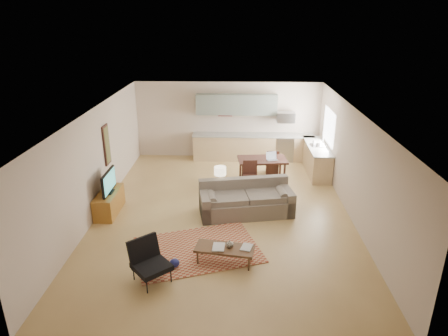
{
  "coord_description": "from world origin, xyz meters",
  "views": [
    {
      "loc": [
        0.32,
        -9.32,
        4.88
      ],
      "look_at": [
        0.0,
        0.3,
        1.15
      ],
      "focal_mm": 32.0,
      "sensor_mm": 36.0,
      "label": 1
    }
  ],
  "objects_px": {
    "armchair": "(151,263)",
    "dining_table": "(262,170)",
    "sofa": "(246,199)",
    "console_table": "(220,195)",
    "tv_credenza": "(109,202)",
    "coffee_table": "(225,255)"
  },
  "relations": [
    {
      "from": "sofa",
      "to": "dining_table",
      "type": "distance_m",
      "value": 2.24
    },
    {
      "from": "tv_credenza",
      "to": "dining_table",
      "type": "bearing_deg",
      "value": 28.47
    },
    {
      "from": "coffee_table",
      "to": "dining_table",
      "type": "xyz_separation_m",
      "value": [
        1.01,
        4.39,
        0.19
      ]
    },
    {
      "from": "sofa",
      "to": "coffee_table",
      "type": "xyz_separation_m",
      "value": [
        -0.49,
        -2.22,
        -0.25
      ]
    },
    {
      "from": "sofa",
      "to": "tv_credenza",
      "type": "height_order",
      "value": "sofa"
    },
    {
      "from": "tv_credenza",
      "to": "dining_table",
      "type": "height_order",
      "value": "dining_table"
    },
    {
      "from": "coffee_table",
      "to": "tv_credenza",
      "type": "distance_m",
      "value": 3.77
    },
    {
      "from": "tv_credenza",
      "to": "sofa",
      "type": "bearing_deg",
      "value": 0.79
    },
    {
      "from": "armchair",
      "to": "tv_credenza",
      "type": "height_order",
      "value": "armchair"
    },
    {
      "from": "sofa",
      "to": "armchair",
      "type": "height_order",
      "value": "sofa"
    },
    {
      "from": "armchair",
      "to": "console_table",
      "type": "bearing_deg",
      "value": 28.87
    },
    {
      "from": "armchair",
      "to": "dining_table",
      "type": "distance_m",
      "value": 5.6
    },
    {
      "from": "tv_credenza",
      "to": "dining_table",
      "type": "xyz_separation_m",
      "value": [
        4.1,
        2.22,
        0.08
      ]
    },
    {
      "from": "coffee_table",
      "to": "armchair",
      "type": "xyz_separation_m",
      "value": [
        -1.39,
        -0.66,
        0.23
      ]
    },
    {
      "from": "coffee_table",
      "to": "dining_table",
      "type": "bearing_deg",
      "value": 86.56
    },
    {
      "from": "coffee_table",
      "to": "dining_table",
      "type": "height_order",
      "value": "dining_table"
    },
    {
      "from": "coffee_table",
      "to": "armchair",
      "type": "distance_m",
      "value": 1.56
    },
    {
      "from": "coffee_table",
      "to": "tv_credenza",
      "type": "xyz_separation_m",
      "value": [
        -3.09,
        2.17,
        0.11
      ]
    },
    {
      "from": "sofa",
      "to": "dining_table",
      "type": "bearing_deg",
      "value": 65.98
    },
    {
      "from": "armchair",
      "to": "dining_table",
      "type": "height_order",
      "value": "armchair"
    },
    {
      "from": "dining_table",
      "to": "console_table",
      "type": "bearing_deg",
      "value": -130.35
    },
    {
      "from": "coffee_table",
      "to": "console_table",
      "type": "xyz_separation_m",
      "value": [
        -0.2,
        2.63,
        0.14
      ]
    }
  ]
}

